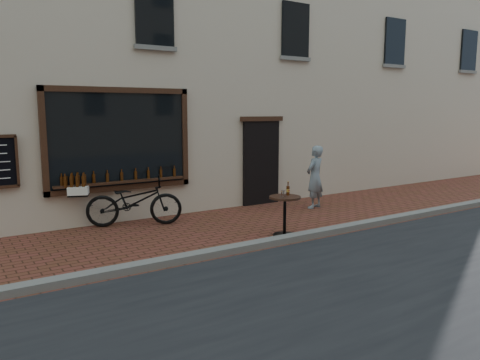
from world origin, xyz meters
TOP-DOWN VIEW (x-y plane):
  - ground at (0.00, 0.00)m, footprint 90.00×90.00m
  - kerb at (0.00, 0.20)m, footprint 90.00×0.25m
  - shop_building at (0.00, 6.50)m, footprint 28.00×6.20m
  - cargo_bicycle at (-1.81, 3.03)m, footprint 2.45×1.47m
  - bistro_table at (0.43, 0.58)m, footprint 0.62×0.62m
  - pedestrian at (2.75, 2.29)m, footprint 0.67×0.55m

SIDE VIEW (x-z plane):
  - ground at x=0.00m, z-range 0.00..0.00m
  - kerb at x=0.00m, z-range 0.00..0.12m
  - cargo_bicycle at x=-1.81m, z-range -0.03..1.12m
  - bistro_table at x=0.43m, z-range 0.04..1.11m
  - pedestrian at x=2.75m, z-range 0.00..1.60m
  - shop_building at x=0.00m, z-range 0.00..10.00m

